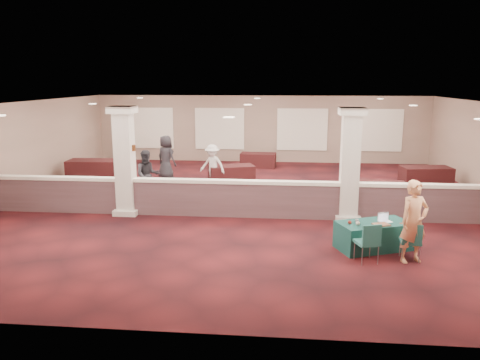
# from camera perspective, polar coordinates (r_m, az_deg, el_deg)

# --- Properties ---
(ground) EXTENTS (16.00, 16.00, 0.00)m
(ground) POSITION_cam_1_polar(r_m,az_deg,el_deg) (15.22, 0.91, -2.89)
(ground) COLOR #461114
(ground) RESTS_ON ground
(wall_back) EXTENTS (16.00, 0.04, 3.20)m
(wall_back) POSITION_cam_1_polar(r_m,az_deg,el_deg) (22.80, 2.52, 6.23)
(wall_back) COLOR #866D5C
(wall_back) RESTS_ON ground
(wall_front) EXTENTS (16.00, 0.04, 3.20)m
(wall_front) POSITION_cam_1_polar(r_m,az_deg,el_deg) (7.15, -4.16, -7.07)
(wall_front) COLOR #866D5C
(wall_front) RESTS_ON ground
(wall_left) EXTENTS (0.04, 16.00, 3.20)m
(wall_left) POSITION_cam_1_polar(r_m,az_deg,el_deg) (17.43, -26.34, 3.14)
(wall_left) COLOR #866D5C
(wall_left) RESTS_ON ground
(ceiling) EXTENTS (16.00, 16.00, 0.02)m
(ceiling) POSITION_cam_1_polar(r_m,az_deg,el_deg) (14.72, 0.95, 9.23)
(ceiling) COLOR white
(ceiling) RESTS_ON wall_back
(partition_wall) EXTENTS (15.60, 0.28, 1.10)m
(partition_wall) POSITION_cam_1_polar(r_m,az_deg,el_deg) (13.63, 0.42, -2.22)
(partition_wall) COLOR #4D3438
(partition_wall) RESTS_ON ground
(column_left) EXTENTS (0.72, 0.72, 3.20)m
(column_left) POSITION_cam_1_polar(r_m,az_deg,el_deg) (14.14, -13.86, 2.38)
(column_left) COLOR silver
(column_left) RESTS_ON ground
(column_right) EXTENTS (0.72, 0.72, 3.20)m
(column_right) POSITION_cam_1_polar(r_m,az_deg,el_deg) (13.48, 13.24, 1.95)
(column_right) COLOR silver
(column_right) RESTS_ON ground
(sconce_left) EXTENTS (0.12, 0.12, 0.18)m
(sconce_left) POSITION_cam_1_polar(r_m,az_deg,el_deg) (14.18, -15.01, 3.84)
(sconce_left) COLOR brown
(sconce_left) RESTS_ON column_left
(sconce_right) EXTENTS (0.12, 0.12, 0.18)m
(sconce_right) POSITION_cam_1_polar(r_m,az_deg,el_deg) (13.99, -12.85, 3.84)
(sconce_right) COLOR brown
(sconce_right) RESTS_ON column_left
(near_table) EXTENTS (1.89, 1.42, 0.65)m
(near_table) POSITION_cam_1_polar(r_m,az_deg,el_deg) (11.61, 15.95, -6.53)
(near_table) COLOR #0E3630
(near_table) RESTS_ON ground
(conf_chair_main) EXTENTS (0.47, 0.48, 0.87)m
(conf_chair_main) POSITION_cam_1_polar(r_m,az_deg,el_deg) (11.04, 20.14, -6.74)
(conf_chair_main) COLOR #1C524D
(conf_chair_main) RESTS_ON ground
(conf_chair_side) EXTENTS (0.57, 0.57, 0.91)m
(conf_chair_side) POSITION_cam_1_polar(r_m,az_deg,el_deg) (10.62, 15.42, -7.04)
(conf_chair_side) COLOR #1C524D
(conf_chair_side) RESTS_ON ground
(woman) EXTENTS (0.78, 0.65, 1.84)m
(woman) POSITION_cam_1_polar(r_m,az_deg,el_deg) (10.90, 20.43, -4.78)
(woman) COLOR #E69A64
(woman) RESTS_ON ground
(far_table_front_left) EXTENTS (1.67, 0.94, 0.65)m
(far_table_front_left) POSITION_cam_1_polar(r_m,az_deg,el_deg) (17.18, -21.16, -0.86)
(far_table_front_left) COLOR black
(far_table_front_left) RESTS_ON ground
(far_table_front_center) EXTENTS (1.90, 1.38, 0.70)m
(far_table_front_center) POSITION_cam_1_polar(r_m,az_deg,el_deg) (18.13, -1.04, 0.69)
(far_table_front_center) COLOR black
(far_table_front_center) RESTS_ON ground
(far_table_front_right) EXTENTS (1.93, 1.16, 0.74)m
(far_table_front_right) POSITION_cam_1_polar(r_m,az_deg,el_deg) (15.65, 16.11, -1.56)
(far_table_front_right) COLOR black
(far_table_front_right) RESTS_ON ground
(far_table_back_left) EXTENTS (2.01, 1.10, 0.79)m
(far_table_back_left) POSITION_cam_1_polar(r_m,az_deg,el_deg) (19.74, -17.47, 1.22)
(far_table_back_left) COLOR black
(far_table_back_left) RESTS_ON ground
(far_table_back_center) EXTENTS (1.65, 0.91, 0.65)m
(far_table_back_center) POSITION_cam_1_polar(r_m,az_deg,el_deg) (21.49, 2.23, 2.43)
(far_table_back_center) COLOR black
(far_table_back_center) RESTS_ON ground
(far_table_back_right) EXTENTS (1.91, 1.12, 0.74)m
(far_table_back_right) POSITION_cam_1_polar(r_m,az_deg,el_deg) (18.98, 21.69, 0.40)
(far_table_back_right) COLOR black
(far_table_back_right) RESTS_ON ground
(attendee_a) EXTENTS (0.91, 0.72, 1.67)m
(attendee_a) POSITION_cam_1_polar(r_m,az_deg,el_deg) (15.83, -11.21, 0.58)
(attendee_a) COLOR black
(attendee_a) RESTS_ON ground
(attendee_b) EXTENTS (1.09, 0.74, 1.56)m
(attendee_b) POSITION_cam_1_polar(r_m,az_deg,el_deg) (17.71, -3.38, 1.82)
(attendee_b) COLOR silver
(attendee_b) RESTS_ON ground
(attendee_c) EXTENTS (0.83, 1.07, 1.65)m
(attendee_c) POSITION_cam_1_polar(r_m,az_deg,el_deg) (16.97, 13.13, 1.23)
(attendee_c) COLOR black
(attendee_c) RESTS_ON ground
(attendee_d) EXTENTS (0.99, 0.85, 1.77)m
(attendee_d) POSITION_cam_1_polar(r_m,az_deg,el_deg) (19.00, -9.00, 2.73)
(attendee_d) COLOR black
(attendee_d) RESTS_ON ground
(laptop_base) EXTENTS (0.35, 0.30, 0.02)m
(laptop_base) POSITION_cam_1_polar(r_m,az_deg,el_deg) (11.61, 17.28, -4.88)
(laptop_base) COLOR silver
(laptop_base) RESTS_ON near_table
(laptop_screen) EXTENTS (0.28, 0.12, 0.20)m
(laptop_screen) POSITION_cam_1_polar(r_m,az_deg,el_deg) (11.66, 17.04, -4.24)
(laptop_screen) COLOR silver
(laptop_screen) RESTS_ON near_table
(screen_glow) EXTENTS (0.25, 0.10, 0.17)m
(screen_glow) POSITION_cam_1_polar(r_m,az_deg,el_deg) (11.66, 17.05, -4.31)
(screen_glow) COLOR silver
(screen_glow) RESTS_ON near_table
(knitting) EXTENTS (0.43, 0.38, 0.03)m
(knitting) POSITION_cam_1_polar(r_m,az_deg,el_deg) (11.35, 16.84, -5.21)
(knitting) COLOR #A94A1B
(knitting) RESTS_ON near_table
(yarn_cream) EXTENTS (0.10, 0.10, 0.10)m
(yarn_cream) POSITION_cam_1_polar(r_m,az_deg,el_deg) (11.17, 14.17, -5.14)
(yarn_cream) COLOR #C3B2A1
(yarn_cream) RESTS_ON near_table
(yarn_red) EXTENTS (0.09, 0.09, 0.09)m
(yarn_red) POSITION_cam_1_polar(r_m,az_deg,el_deg) (11.22, 13.23, -5.05)
(yarn_red) COLOR maroon
(yarn_red) RESTS_ON near_table
(yarn_grey) EXTENTS (0.09, 0.09, 0.09)m
(yarn_grey) POSITION_cam_1_polar(r_m,az_deg,el_deg) (11.38, 14.06, -4.84)
(yarn_grey) COLOR #4B4B50
(yarn_grey) RESTS_ON near_table
(scissors) EXTENTS (0.11, 0.06, 0.01)m
(scissors) POSITION_cam_1_polar(r_m,az_deg,el_deg) (11.63, 19.12, -5.00)
(scissors) COLOR #B72613
(scissors) RESTS_ON near_table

